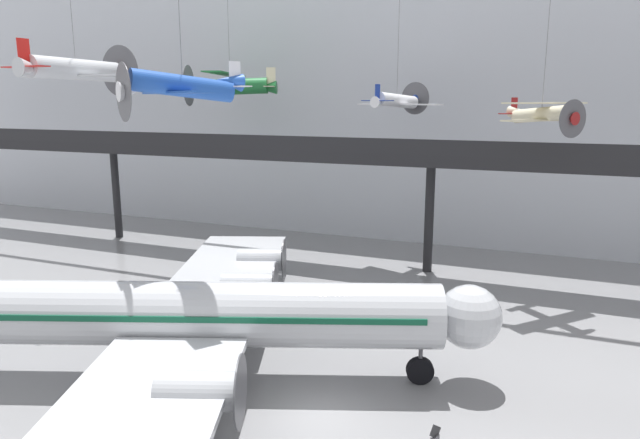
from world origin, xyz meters
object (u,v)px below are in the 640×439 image
(suspended_plane_green_biplane, at_px, (230,86))
(suspended_plane_white_twin, at_px, (397,101))
(airliner_silver_main, at_px, (169,315))
(suspended_plane_silver_racer, at_px, (76,70))
(suspended_plane_blue_trainer, at_px, (183,87))
(suspended_plane_cream_biplane, at_px, (542,114))

(suspended_plane_green_biplane, xyz_separation_m, suspended_plane_white_twin, (15.10, -0.66, -1.23))
(airliner_silver_main, height_order, suspended_plane_silver_racer, suspended_plane_silver_racer)
(suspended_plane_silver_racer, height_order, suspended_plane_blue_trainer, suspended_plane_silver_racer)
(suspended_plane_silver_racer, height_order, suspended_plane_cream_biplane, suspended_plane_silver_racer)
(suspended_plane_blue_trainer, bearing_deg, suspended_plane_white_twin, -161.25)
(suspended_plane_silver_racer, xyz_separation_m, suspended_plane_blue_trainer, (11.10, -4.39, -1.20))
(suspended_plane_blue_trainer, bearing_deg, airliner_silver_main, 53.57)
(suspended_plane_white_twin, bearing_deg, suspended_plane_cream_biplane, -97.29)
(suspended_plane_cream_biplane, bearing_deg, suspended_plane_white_twin, -165.04)
(suspended_plane_silver_racer, bearing_deg, suspended_plane_green_biplane, -0.74)
(airliner_silver_main, bearing_deg, suspended_plane_cream_biplane, 28.96)
(airliner_silver_main, xyz_separation_m, suspended_plane_cream_biplane, (15.24, 17.78, 9.02))
(airliner_silver_main, bearing_deg, suspended_plane_green_biplane, 93.44)
(suspended_plane_blue_trainer, height_order, suspended_plane_white_twin, suspended_plane_blue_trainer)
(suspended_plane_silver_racer, xyz_separation_m, suspended_plane_white_twin, (16.92, 14.97, -1.93))
(airliner_silver_main, relative_size, suspended_plane_silver_racer, 3.59)
(suspended_plane_green_biplane, bearing_deg, airliner_silver_main, 95.73)
(suspended_plane_green_biplane, height_order, suspended_plane_white_twin, suspended_plane_green_biplane)
(suspended_plane_silver_racer, relative_size, suspended_plane_blue_trainer, 1.00)
(suspended_plane_white_twin, bearing_deg, suspended_plane_blue_trainer, -178.20)
(suspended_plane_silver_racer, relative_size, suspended_plane_white_twin, 0.99)
(airliner_silver_main, relative_size, suspended_plane_blue_trainer, 3.58)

